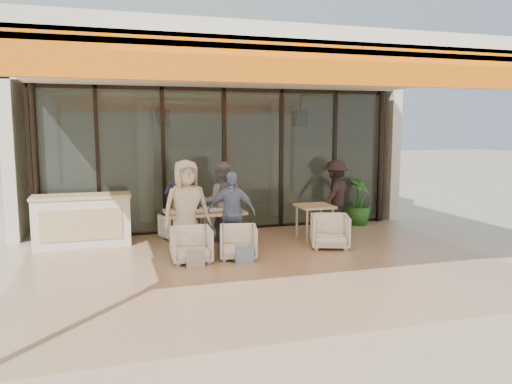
# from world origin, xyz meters

# --- Properties ---
(ground) EXTENTS (70.00, 70.00, 0.00)m
(ground) POSITION_xyz_m (0.00, 0.00, 0.00)
(ground) COLOR #C6B293
(ground) RESTS_ON ground
(terrace_floor) EXTENTS (8.00, 6.00, 0.01)m
(terrace_floor) POSITION_xyz_m (0.00, 0.00, 0.01)
(terrace_floor) COLOR tan
(terrace_floor) RESTS_ON ground
(terrace_structure) EXTENTS (8.00, 6.00, 3.40)m
(terrace_structure) POSITION_xyz_m (0.00, -0.26, 3.25)
(terrace_structure) COLOR silver
(terrace_structure) RESTS_ON ground
(glass_storefront) EXTENTS (8.08, 0.10, 3.20)m
(glass_storefront) POSITION_xyz_m (0.00, 3.00, 1.60)
(glass_storefront) COLOR #9EADA3
(glass_storefront) RESTS_ON ground
(interior_block) EXTENTS (9.05, 3.62, 3.52)m
(interior_block) POSITION_xyz_m (0.01, 5.31, 2.23)
(interior_block) COLOR silver
(interior_block) RESTS_ON ground
(host_counter) EXTENTS (1.85, 0.65, 1.04)m
(host_counter) POSITION_xyz_m (-3.03, 2.30, 0.53)
(host_counter) COLOR silver
(host_counter) RESTS_ON ground
(dining_table) EXTENTS (1.50, 0.90, 0.93)m
(dining_table) POSITION_xyz_m (-0.77, 1.51, 0.69)
(dining_table) COLOR beige
(dining_table) RESTS_ON ground
(chair_far_left) EXTENTS (0.73, 0.71, 0.60)m
(chair_far_left) POSITION_xyz_m (-1.18, 2.45, 0.30)
(chair_far_left) COLOR white
(chair_far_left) RESTS_ON ground
(chair_far_right) EXTENTS (0.62, 0.58, 0.60)m
(chair_far_right) POSITION_xyz_m (-0.34, 2.45, 0.30)
(chair_far_right) COLOR white
(chair_far_right) RESTS_ON ground
(chair_near_left) EXTENTS (0.70, 0.66, 0.69)m
(chair_near_left) POSITION_xyz_m (-1.18, 0.55, 0.35)
(chair_near_left) COLOR white
(chair_near_left) RESTS_ON ground
(chair_near_right) EXTENTS (0.77, 0.74, 0.67)m
(chair_near_right) POSITION_xyz_m (-0.34, 0.55, 0.33)
(chair_near_right) COLOR white
(chair_near_right) RESTS_ON ground
(diner_navy) EXTENTS (0.62, 0.45, 1.60)m
(diner_navy) POSITION_xyz_m (-1.18, 1.95, 0.80)
(diner_navy) COLOR #171C34
(diner_navy) RESTS_ON ground
(diner_grey) EXTENTS (0.84, 0.68, 1.66)m
(diner_grey) POSITION_xyz_m (-0.34, 1.95, 0.83)
(diner_grey) COLOR slate
(diner_grey) RESTS_ON ground
(diner_cream) EXTENTS (0.93, 0.67, 1.77)m
(diner_cream) POSITION_xyz_m (-1.18, 1.05, 0.88)
(diner_cream) COLOR beige
(diner_cream) RESTS_ON ground
(diner_periwinkle) EXTENTS (0.97, 0.65, 1.53)m
(diner_periwinkle) POSITION_xyz_m (-0.34, 1.05, 0.77)
(diner_periwinkle) COLOR #7692C5
(diner_periwinkle) RESTS_ON ground
(tote_bag_cream) EXTENTS (0.30, 0.10, 0.34)m
(tote_bag_cream) POSITION_xyz_m (-1.18, 0.15, 0.17)
(tote_bag_cream) COLOR silver
(tote_bag_cream) RESTS_ON ground
(tote_bag_blue) EXTENTS (0.30, 0.10, 0.34)m
(tote_bag_blue) POSITION_xyz_m (-0.34, 0.15, 0.17)
(tote_bag_blue) COLOR #99BFD8
(tote_bag_blue) RESTS_ON ground
(side_table) EXTENTS (0.70, 0.70, 0.74)m
(side_table) POSITION_xyz_m (1.57, 1.54, 0.64)
(side_table) COLOR beige
(side_table) RESTS_ON ground
(side_chair) EXTENTS (0.90, 0.87, 0.73)m
(side_chair) POSITION_xyz_m (1.57, 0.79, 0.37)
(side_chair) COLOR white
(side_chair) RESTS_ON ground
(standing_woman) EXTENTS (1.18, 1.11, 1.60)m
(standing_woman) POSITION_xyz_m (2.51, 2.48, 0.80)
(standing_woman) COLOR black
(standing_woman) RESTS_ON ground
(potted_palm) EXTENTS (0.90, 0.90, 1.14)m
(potted_palm) POSITION_xyz_m (3.20, 2.68, 0.57)
(potted_palm) COLOR #1E5919
(potted_palm) RESTS_ON ground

